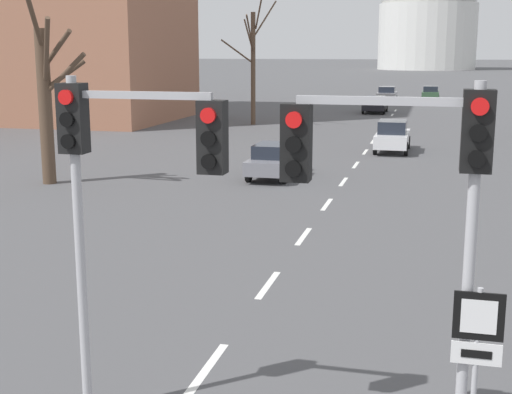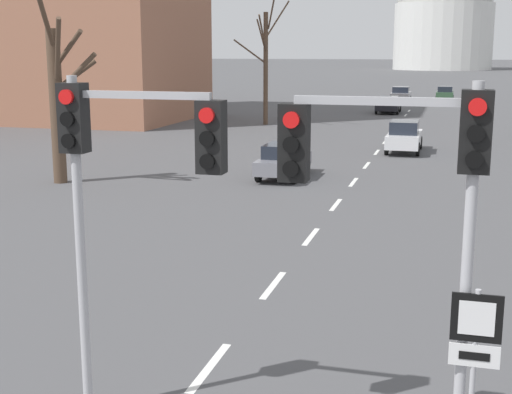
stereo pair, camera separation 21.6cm
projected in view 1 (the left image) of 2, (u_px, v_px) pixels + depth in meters
lane_stripe_1 at (208, 367)px, 12.17m from camera, size 0.16×2.00×0.01m
lane_stripe_2 at (268, 285)px, 16.44m from camera, size 0.16×2.00×0.01m
lane_stripe_3 at (304, 236)px, 20.71m from camera, size 0.16×2.00×0.01m
lane_stripe_4 at (327, 204)px, 24.98m from camera, size 0.16×2.00×0.01m
lane_stripe_5 at (343, 182)px, 29.25m from camera, size 0.16×2.00×0.01m
lane_stripe_6 at (356, 165)px, 33.53m from camera, size 0.16×2.00×0.01m
lane_stripe_7 at (365, 152)px, 37.80m from camera, size 0.16×2.00×0.01m
lane_stripe_8 at (373, 141)px, 42.07m from camera, size 0.16×2.00×0.01m
lane_stripe_9 at (379, 133)px, 46.34m from camera, size 0.16×2.00×0.01m
lane_stripe_10 at (384, 126)px, 50.61m from camera, size 0.16×2.00×0.01m
lane_stripe_11 at (389, 120)px, 54.88m from camera, size 0.16×2.00×0.01m
lane_stripe_12 at (392, 115)px, 59.15m from camera, size 0.16×2.00×0.01m
lane_stripe_13 at (395, 110)px, 63.42m from camera, size 0.16×2.00×0.01m
traffic_signal_near_right at (409, 181)px, 8.53m from camera, size 2.49×0.34×4.98m
traffic_signal_centre_tall at (122, 165)px, 9.70m from camera, size 2.36×0.34×4.99m
route_sign_post at (476, 352)px, 8.63m from camera, size 0.60×0.08×2.55m
sedan_near_left at (273, 160)px, 30.06m from camera, size 1.69×4.11×1.46m
sedan_near_right at (430, 94)px, 74.60m from camera, size 1.81×3.99×1.59m
sedan_mid_centre at (392, 136)px, 37.69m from camera, size 1.75×4.32×1.67m
sedan_far_left at (387, 95)px, 72.00m from camera, size 1.90×4.20×1.68m
sedan_far_right at (375, 104)px, 60.95m from camera, size 1.95×4.45×1.43m
bare_tree_left_near at (253, 61)px, 50.63m from camera, size 3.87×5.34×9.15m
bare_tree_left_far at (47, 97)px, 28.12m from camera, size 2.21×2.47×7.47m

